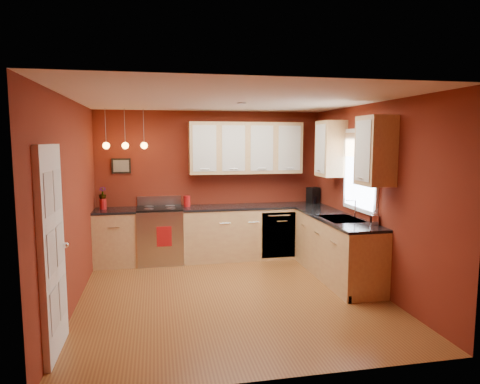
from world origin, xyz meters
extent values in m
plane|color=brown|center=(0.00, 0.00, 0.00)|extent=(4.20, 4.20, 0.00)
cube|color=white|center=(0.00, 0.00, 2.60)|extent=(4.00, 4.20, 0.02)
cube|color=maroon|center=(0.00, 2.10, 1.30)|extent=(4.00, 0.02, 2.60)
cube|color=maroon|center=(0.00, -2.10, 1.30)|extent=(4.00, 0.02, 2.60)
cube|color=maroon|center=(-2.00, 0.00, 1.30)|extent=(0.02, 4.20, 2.60)
cube|color=maroon|center=(2.00, 0.00, 1.30)|extent=(0.02, 4.20, 2.60)
cube|color=tan|center=(-1.65, 1.80, 0.45)|extent=(0.70, 0.60, 0.90)
cube|color=tan|center=(0.73, 1.80, 0.45)|extent=(2.54, 0.60, 0.90)
cube|color=tan|center=(1.70, 0.45, 0.45)|extent=(0.60, 2.10, 0.90)
cube|color=black|center=(-1.65, 1.80, 0.92)|extent=(0.70, 0.62, 0.04)
cube|color=black|center=(0.73, 1.80, 0.92)|extent=(2.54, 0.62, 0.04)
cube|color=black|center=(1.70, 0.45, 0.92)|extent=(0.62, 2.10, 0.04)
cube|color=#ACACB0|center=(-0.92, 1.80, 0.46)|extent=(0.76, 0.64, 0.92)
cube|color=black|center=(-0.92, 1.50, 0.48)|extent=(0.55, 0.02, 0.32)
cylinder|color=#ACACB0|center=(-0.92, 1.49, 0.72)|extent=(0.60, 0.02, 0.02)
cube|color=black|center=(-0.92, 1.80, 0.94)|extent=(0.76, 0.60, 0.03)
cylinder|color=gray|center=(-1.10, 1.66, 0.95)|extent=(0.16, 0.16, 0.01)
cylinder|color=gray|center=(-0.74, 1.66, 0.95)|extent=(0.16, 0.16, 0.01)
cylinder|color=gray|center=(-1.10, 1.94, 0.95)|extent=(0.16, 0.16, 0.01)
cylinder|color=gray|center=(-0.74, 1.94, 0.95)|extent=(0.16, 0.16, 0.01)
cube|color=#ACACB0|center=(-0.92, 2.10, 1.03)|extent=(0.76, 0.04, 0.16)
cube|color=#ACACB0|center=(1.10, 1.51, 0.45)|extent=(0.60, 0.02, 0.80)
cube|color=gray|center=(1.70, 0.30, 0.92)|extent=(0.50, 0.70, 0.05)
cube|color=black|center=(1.70, 0.47, 0.91)|extent=(0.42, 0.30, 0.02)
cube|color=black|center=(1.70, 0.13, 0.91)|extent=(0.42, 0.30, 0.02)
cylinder|color=white|center=(1.92, 0.30, 1.08)|extent=(0.02, 0.02, 0.28)
cylinder|color=white|center=(1.85, 0.30, 1.21)|extent=(0.16, 0.02, 0.02)
cube|color=white|center=(1.98, 0.30, 1.65)|extent=(0.04, 1.02, 1.22)
cube|color=white|center=(1.97, 0.30, 1.65)|extent=(0.01, 0.90, 1.10)
cube|color=#A28051|center=(1.95, 0.30, 2.02)|extent=(0.02, 0.96, 0.36)
cube|color=white|center=(-1.97, -1.20, 1.02)|extent=(0.06, 0.82, 2.05)
cube|color=silver|center=(-1.94, -1.38, 1.60)|extent=(0.00, 0.28, 0.40)
cube|color=silver|center=(-1.94, -1.02, 1.60)|extent=(0.00, 0.28, 0.40)
cube|color=silver|center=(-1.94, -1.38, 1.05)|extent=(0.00, 0.28, 0.40)
cube|color=silver|center=(-1.94, -1.02, 1.05)|extent=(0.00, 0.28, 0.40)
cube|color=silver|center=(-1.94, -1.38, 0.50)|extent=(0.00, 0.28, 0.40)
cube|color=silver|center=(-1.94, -1.02, 0.50)|extent=(0.00, 0.28, 0.40)
sphere|color=white|center=(-1.91, -0.87, 1.00)|extent=(0.06, 0.06, 0.06)
cube|color=tan|center=(0.60, 1.93, 1.95)|extent=(2.00, 0.35, 0.90)
cube|color=tan|center=(1.82, 0.32, 1.95)|extent=(0.35, 1.95, 0.90)
cube|color=black|center=(-1.55, 2.08, 1.65)|extent=(0.32, 0.03, 0.26)
cylinder|color=gray|center=(-1.75, 1.75, 2.30)|extent=(0.01, 0.01, 0.60)
sphere|color=#FFA53F|center=(-1.75, 1.75, 2.00)|extent=(0.11, 0.11, 0.11)
cylinder|color=gray|center=(-1.45, 1.75, 2.30)|extent=(0.01, 0.01, 0.60)
sphere|color=#FFA53F|center=(-1.45, 1.75, 2.00)|extent=(0.11, 0.11, 0.11)
cylinder|color=gray|center=(-1.15, 1.75, 2.30)|extent=(0.01, 0.01, 0.60)
sphere|color=#FFA53F|center=(-1.15, 1.75, 2.00)|extent=(0.11, 0.11, 0.11)
cylinder|color=#A21112|center=(-0.45, 1.90, 1.03)|extent=(0.11, 0.11, 0.17)
cylinder|color=#A21112|center=(-0.45, 1.90, 1.12)|extent=(0.12, 0.12, 0.02)
cylinder|color=#A21112|center=(-1.85, 1.87, 1.03)|extent=(0.11, 0.11, 0.18)
imported|color=#A21112|center=(-1.85, 1.87, 1.21)|extent=(0.13, 0.13, 0.22)
cube|color=black|center=(1.85, 1.85, 1.09)|extent=(0.25, 0.23, 0.29)
cylinder|color=black|center=(1.85, 1.79, 1.01)|extent=(0.15, 0.15, 0.13)
imported|color=white|center=(1.93, -0.25, 1.04)|extent=(0.12, 0.12, 0.21)
cube|color=#A21112|center=(-0.86, 1.47, 0.52)|extent=(0.24, 0.02, 0.33)
camera|label=1|loc=(-0.97, -5.50, 2.09)|focal=32.00mm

